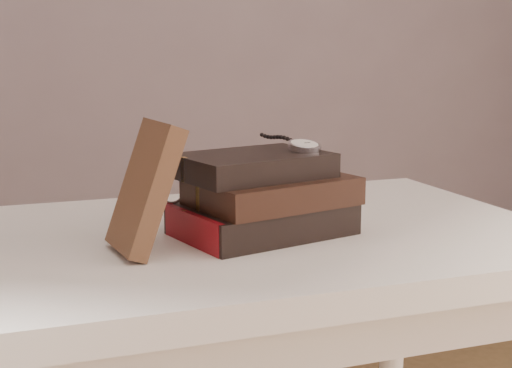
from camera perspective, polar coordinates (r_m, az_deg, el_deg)
name	(u,v)px	position (r m, az deg, el deg)	size (l,w,h in m)	color
table	(220,292)	(1.11, -2.86, -8.40)	(1.00, 0.60, 0.75)	white
book_stack	(263,197)	(1.06, 0.57, -0.99)	(0.27, 0.22, 0.12)	black
journal	(145,188)	(0.97, -8.64, -0.29)	(0.03, 0.11, 0.18)	#402718
pocket_watch	(302,145)	(1.08, 3.58, 3.05)	(0.06, 0.15, 0.02)	silver
eyeglasses	(185,186)	(1.08, -5.58, -0.15)	(0.12, 0.14, 0.05)	silver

